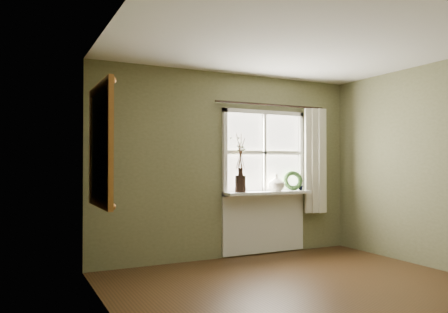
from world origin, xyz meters
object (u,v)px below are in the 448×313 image
at_px(dark_jug, 240,184).
at_px(gilt_mirror, 100,145).
at_px(cream_vase, 277,183).
at_px(wreath, 293,183).

relative_size(dark_jug, gilt_mirror, 0.19).
bearing_deg(dark_jug, cream_vase, 0.00).
relative_size(cream_vase, gilt_mirror, 0.19).
distance_m(dark_jug, cream_vase, 0.60).
bearing_deg(wreath, dark_jug, -159.20).
bearing_deg(gilt_mirror, wreath, 14.54).
height_order(dark_jug, gilt_mirror, gilt_mirror).
height_order(cream_vase, wreath, wreath).
xyz_separation_m(dark_jug, wreath, (0.91, 0.04, -0.01)).
distance_m(cream_vase, wreath, 0.32).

